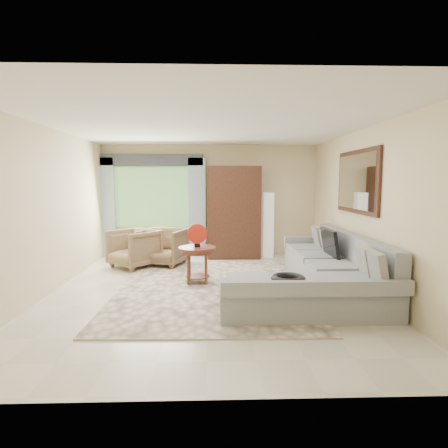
{
  "coord_description": "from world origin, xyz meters",
  "views": [
    {
      "loc": [
        0.06,
        -5.83,
        1.75
      ],
      "look_at": [
        0.25,
        0.35,
        1.05
      ],
      "focal_mm": 30.0,
      "sensor_mm": 36.0,
      "label": 1
    }
  ],
  "objects_px": {
    "armchair_left": "(134,248)",
    "floor_lamp": "(268,225)",
    "coffee_table": "(197,264)",
    "potted_plant": "(126,248)",
    "armoire": "(234,212)",
    "sectional_sofa": "(323,276)",
    "tv_screen": "(330,243)",
    "armchair_right": "(164,247)"
  },
  "relations": [
    {
      "from": "armchair_left",
      "to": "floor_lamp",
      "type": "relative_size",
      "value": 0.57
    },
    {
      "from": "coffee_table",
      "to": "floor_lamp",
      "type": "xyz_separation_m",
      "value": [
        1.55,
        2.29,
        0.41
      ]
    },
    {
      "from": "coffee_table",
      "to": "floor_lamp",
      "type": "height_order",
      "value": "floor_lamp"
    },
    {
      "from": "coffee_table",
      "to": "potted_plant",
      "type": "distance_m",
      "value": 2.63
    },
    {
      "from": "potted_plant",
      "to": "armoire",
      "type": "xyz_separation_m",
      "value": [
        2.44,
        0.21,
        0.78
      ]
    },
    {
      "from": "floor_lamp",
      "to": "armoire",
      "type": "bearing_deg",
      "value": -175.71
    },
    {
      "from": "sectional_sofa",
      "to": "armoire",
      "type": "distance_m",
      "value": 3.24
    },
    {
      "from": "sectional_sofa",
      "to": "tv_screen",
      "type": "bearing_deg",
      "value": 64.14
    },
    {
      "from": "armoire",
      "to": "coffee_table",
      "type": "bearing_deg",
      "value": -108.71
    },
    {
      "from": "sectional_sofa",
      "to": "armchair_right",
      "type": "distance_m",
      "value": 3.49
    },
    {
      "from": "armoire",
      "to": "floor_lamp",
      "type": "xyz_separation_m",
      "value": [
        0.8,
        0.06,
        -0.3
      ]
    },
    {
      "from": "coffee_table",
      "to": "potted_plant",
      "type": "relative_size",
      "value": 1.2
    },
    {
      "from": "sectional_sofa",
      "to": "tv_screen",
      "type": "distance_m",
      "value": 0.75
    },
    {
      "from": "tv_screen",
      "to": "armchair_right",
      "type": "xyz_separation_m",
      "value": [
        -3.02,
        1.58,
        -0.33
      ]
    },
    {
      "from": "sectional_sofa",
      "to": "tv_screen",
      "type": "xyz_separation_m",
      "value": [
        0.27,
        0.55,
        0.44
      ]
    },
    {
      "from": "sectional_sofa",
      "to": "coffee_table",
      "type": "xyz_separation_m",
      "value": [
        -1.99,
        0.67,
        0.05
      ]
    },
    {
      "from": "tv_screen",
      "to": "armoire",
      "type": "bearing_deg",
      "value": 122.59
    },
    {
      "from": "tv_screen",
      "to": "armchair_right",
      "type": "distance_m",
      "value": 3.43
    },
    {
      "from": "potted_plant",
      "to": "floor_lamp",
      "type": "bearing_deg",
      "value": 4.76
    },
    {
      "from": "potted_plant",
      "to": "tv_screen",
      "type": "bearing_deg",
      "value": -28.5
    },
    {
      "from": "armchair_right",
      "to": "floor_lamp",
      "type": "relative_size",
      "value": 0.57
    },
    {
      "from": "tv_screen",
      "to": "armoire",
      "type": "distance_m",
      "value": 2.8
    },
    {
      "from": "armchair_left",
      "to": "armoire",
      "type": "distance_m",
      "value": 2.4
    },
    {
      "from": "armoire",
      "to": "floor_lamp",
      "type": "distance_m",
      "value": 0.86
    },
    {
      "from": "armchair_left",
      "to": "potted_plant",
      "type": "height_order",
      "value": "armchair_left"
    },
    {
      "from": "tv_screen",
      "to": "potted_plant",
      "type": "xyz_separation_m",
      "value": [
        -3.94,
        2.14,
        -0.45
      ]
    },
    {
      "from": "armchair_left",
      "to": "armchair_right",
      "type": "xyz_separation_m",
      "value": [
        0.59,
        0.17,
        -0.0
      ]
    },
    {
      "from": "coffee_table",
      "to": "armchair_right",
      "type": "height_order",
      "value": "armchair_right"
    },
    {
      "from": "sectional_sofa",
      "to": "armchair_left",
      "type": "bearing_deg",
      "value": 149.55
    },
    {
      "from": "floor_lamp",
      "to": "armchair_right",
      "type": "bearing_deg",
      "value": -160.47
    },
    {
      "from": "sectional_sofa",
      "to": "armoire",
      "type": "xyz_separation_m",
      "value": [
        -1.23,
        2.9,
        0.77
      ]
    },
    {
      "from": "tv_screen",
      "to": "floor_lamp",
      "type": "distance_m",
      "value": 2.51
    },
    {
      "from": "sectional_sofa",
      "to": "coffee_table",
      "type": "height_order",
      "value": "sectional_sofa"
    },
    {
      "from": "tv_screen",
      "to": "potted_plant",
      "type": "height_order",
      "value": "tv_screen"
    },
    {
      "from": "sectional_sofa",
      "to": "armchair_right",
      "type": "height_order",
      "value": "sectional_sofa"
    },
    {
      "from": "potted_plant",
      "to": "floor_lamp",
      "type": "distance_m",
      "value": 3.28
    },
    {
      "from": "tv_screen",
      "to": "armchair_left",
      "type": "xyz_separation_m",
      "value": [
        -3.61,
        1.41,
        -0.33
      ]
    },
    {
      "from": "coffee_table",
      "to": "armchair_right",
      "type": "relative_size",
      "value": 0.74
    },
    {
      "from": "armchair_left",
      "to": "armoire",
      "type": "relative_size",
      "value": 0.41
    },
    {
      "from": "potted_plant",
      "to": "armoire",
      "type": "bearing_deg",
      "value": 4.91
    },
    {
      "from": "floor_lamp",
      "to": "tv_screen",
      "type": "bearing_deg",
      "value": -73.78
    },
    {
      "from": "sectional_sofa",
      "to": "armchair_right",
      "type": "relative_size",
      "value": 4.04
    }
  ]
}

